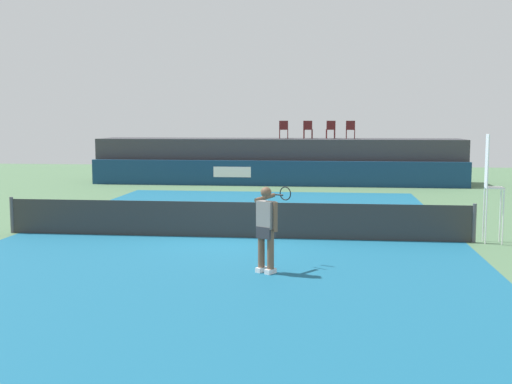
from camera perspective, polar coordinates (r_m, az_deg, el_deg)
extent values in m
plane|color=#4C704C|center=(19.97, -0.74, -2.52)|extent=(48.00, 48.00, 0.00)
cube|color=#16597A|center=(17.04, -2.02, -4.07)|extent=(12.00, 22.00, 0.00)
cube|color=navy|center=(30.27, 1.77, 1.67)|extent=(18.00, 0.20, 1.20)
cube|color=white|center=(30.40, -2.15, 1.80)|extent=(1.80, 0.02, 0.50)
cube|color=#38383D|center=(32.03, 2.04, 2.83)|extent=(18.00, 2.80, 2.20)
cylinder|color=#561919|center=(32.12, 2.86, 5.19)|extent=(0.04, 0.04, 0.44)
cylinder|color=#561919|center=(32.13, 2.13, 5.19)|extent=(0.04, 0.04, 0.44)
cylinder|color=#561919|center=(31.72, 2.85, 5.17)|extent=(0.04, 0.04, 0.44)
cylinder|color=#561919|center=(31.73, 2.11, 5.18)|extent=(0.04, 0.04, 0.44)
cube|color=#561919|center=(31.92, 2.49, 5.61)|extent=(0.46, 0.46, 0.03)
cube|color=#561919|center=(31.71, 2.48, 6.00)|extent=(0.44, 0.05, 0.42)
cylinder|color=#561919|center=(32.18, 5.06, 5.17)|extent=(0.04, 0.04, 0.44)
cylinder|color=#561919|center=(32.22, 4.34, 5.18)|extent=(0.04, 0.04, 0.44)
cylinder|color=#561919|center=(31.78, 5.00, 5.16)|extent=(0.04, 0.04, 0.44)
cylinder|color=#561919|center=(31.81, 4.27, 5.17)|extent=(0.04, 0.04, 0.44)
cube|color=#561919|center=(31.99, 4.67, 5.59)|extent=(0.46, 0.46, 0.03)
cube|color=#561919|center=(31.78, 4.65, 5.99)|extent=(0.44, 0.05, 0.42)
cylinder|color=#561919|center=(32.32, 7.00, 5.16)|extent=(0.04, 0.04, 0.44)
cylinder|color=#561919|center=(32.28, 6.28, 5.16)|extent=(0.04, 0.04, 0.44)
cylinder|color=#561919|center=(31.91, 7.07, 5.14)|extent=(0.04, 0.04, 0.44)
cylinder|color=#561919|center=(31.88, 6.34, 5.15)|extent=(0.04, 0.04, 0.44)
cube|color=#561919|center=(32.09, 6.68, 5.57)|extent=(0.48, 0.48, 0.03)
cube|color=#561919|center=(31.88, 6.72, 5.97)|extent=(0.44, 0.06, 0.42)
cylinder|color=#561919|center=(32.11, 8.81, 5.12)|extent=(0.04, 0.04, 0.44)
cylinder|color=#561919|center=(32.12, 8.08, 5.13)|extent=(0.04, 0.04, 0.44)
cylinder|color=#561919|center=(31.71, 8.79, 5.11)|extent=(0.04, 0.04, 0.44)
cylinder|color=#561919|center=(31.72, 8.06, 5.12)|extent=(0.04, 0.04, 0.44)
cube|color=#561919|center=(31.91, 8.44, 5.54)|extent=(0.46, 0.46, 0.03)
cube|color=#561919|center=(31.70, 8.44, 5.94)|extent=(0.44, 0.05, 0.42)
cylinder|color=white|center=(17.09, 21.22, -2.10)|extent=(0.04, 0.04, 1.40)
cylinder|color=white|center=(17.48, 20.99, -1.91)|extent=(0.04, 0.04, 1.40)
cylinder|color=white|center=(17.02, 19.88, -2.08)|extent=(0.04, 0.04, 1.40)
cylinder|color=white|center=(17.42, 19.68, -1.89)|extent=(0.04, 0.04, 1.40)
cube|color=white|center=(17.17, 20.53, 0.37)|extent=(0.47, 0.47, 0.03)
cube|color=white|center=(17.08, 19.94, 2.65)|extent=(0.06, 0.44, 1.33)
cube|color=#2D2D2D|center=(16.96, -2.02, -2.50)|extent=(12.40, 0.02, 0.95)
cylinder|color=#4C4C51|center=(18.89, -20.98, -1.93)|extent=(0.10, 0.10, 1.00)
cylinder|color=#4C4C51|center=(17.18, 18.91, -2.64)|extent=(0.10, 0.10, 1.00)
cube|color=white|center=(13.06, 1.31, -7.09)|extent=(0.24, 0.28, 0.10)
cylinder|color=brown|center=(12.96, 1.31, -5.11)|extent=(0.14, 0.14, 0.82)
cube|color=white|center=(13.21, 0.48, -6.94)|extent=(0.24, 0.28, 0.10)
cylinder|color=brown|center=(13.11, 0.48, -4.98)|extent=(0.14, 0.14, 0.82)
cube|color=#333338|center=(12.97, 0.90, -3.62)|extent=(0.40, 0.37, 0.24)
cube|color=gray|center=(12.92, 0.90, -2.05)|extent=(0.41, 0.36, 0.56)
sphere|color=brown|center=(12.86, 0.90, -0.02)|extent=(0.22, 0.22, 0.22)
cylinder|color=brown|center=(12.77, 1.75, -2.24)|extent=(0.09, 0.09, 0.60)
cylinder|color=brown|center=(13.23, 0.81, -0.51)|extent=(0.40, 0.56, 0.14)
cylinder|color=black|center=(13.56, 1.91, -0.24)|extent=(0.27, 0.19, 0.03)
torus|color=black|center=(13.79, 2.64, -0.13)|extent=(0.27, 0.18, 0.30)
sphere|color=#D8EA33|center=(19.43, -1.30, -2.66)|extent=(0.07, 0.07, 0.07)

